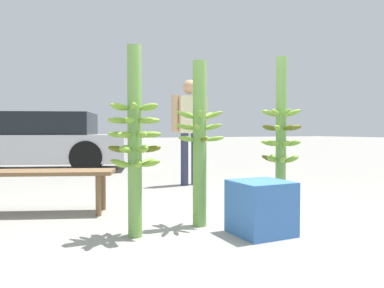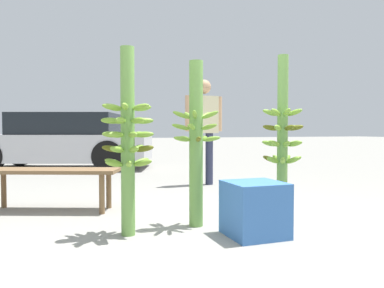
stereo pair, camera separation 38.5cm
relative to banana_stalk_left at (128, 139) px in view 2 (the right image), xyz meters
name	(u,v)px [view 2 (the right image)]	position (x,y,z in m)	size (l,w,h in m)	color
ground_plane	(216,233)	(0.74, -0.21, -0.83)	(80.00, 80.00, 0.00)	gray
banana_stalk_left	(128,139)	(0.00, 0.00, 0.00)	(0.45, 0.46, 1.62)	#6B9E47
banana_stalk_center	(196,141)	(0.66, 0.09, -0.03)	(0.46, 0.46, 1.56)	#6B9E47
banana_stalk_right	(282,137)	(1.55, 0.01, 0.00)	(0.41, 0.41, 1.65)	#6B9E47
vendor_person	(204,122)	(1.71, 2.54, 0.20)	(0.67, 0.24, 1.74)	#2D334C
market_bench	(51,175)	(-0.65, 1.28, -0.42)	(1.56, 0.94, 0.47)	brown
parked_car	(62,141)	(-0.47, 6.15, -0.19)	(4.49, 2.98, 1.30)	#B7B7BC
produce_crate	(255,209)	(1.02, -0.39, -0.60)	(0.47, 0.47, 0.47)	#386BB2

